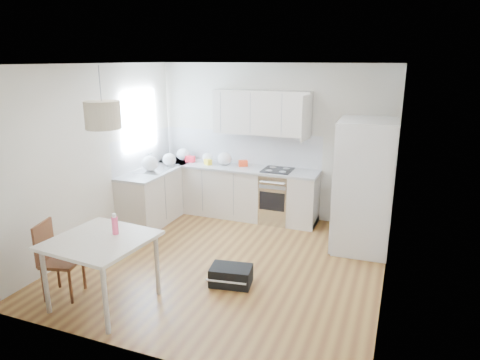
% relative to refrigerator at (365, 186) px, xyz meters
% --- Properties ---
extents(floor, '(4.20, 4.20, 0.00)m').
position_rel_refrigerator_xyz_m(floor, '(-1.70, -1.22, -0.97)').
color(floor, brown).
rests_on(floor, ground).
extents(ceiling, '(4.20, 4.20, 0.00)m').
position_rel_refrigerator_xyz_m(ceiling, '(-1.70, -1.22, 1.73)').
color(ceiling, white).
rests_on(ceiling, wall_back).
extents(wall_back, '(4.20, 0.00, 4.20)m').
position_rel_refrigerator_xyz_m(wall_back, '(-1.70, 0.88, 0.38)').
color(wall_back, beige).
rests_on(wall_back, floor).
extents(wall_left, '(0.00, 4.20, 4.20)m').
position_rel_refrigerator_xyz_m(wall_left, '(-3.80, -1.22, 0.38)').
color(wall_left, beige).
rests_on(wall_left, floor).
extents(wall_right, '(0.00, 4.20, 4.20)m').
position_rel_refrigerator_xyz_m(wall_right, '(0.40, -1.22, 0.38)').
color(wall_right, beige).
rests_on(wall_right, floor).
extents(window_glassblock, '(0.02, 1.00, 1.00)m').
position_rel_refrigerator_xyz_m(window_glassblock, '(-3.79, -0.07, 0.78)').
color(window_glassblock, '#BFE0F9').
rests_on(window_glassblock, wall_left).
extents(cabinets_back, '(3.00, 0.60, 0.88)m').
position_rel_refrigerator_xyz_m(cabinets_back, '(-2.30, 0.58, -0.53)').
color(cabinets_back, beige).
rests_on(cabinets_back, floor).
extents(cabinets_left, '(0.60, 1.80, 0.88)m').
position_rel_refrigerator_xyz_m(cabinets_left, '(-3.50, -0.02, -0.53)').
color(cabinets_left, beige).
rests_on(cabinets_left, floor).
extents(counter_back, '(3.02, 0.64, 0.04)m').
position_rel_refrigerator_xyz_m(counter_back, '(-2.30, 0.58, -0.07)').
color(counter_back, '#A1A4A6').
rests_on(counter_back, cabinets_back).
extents(counter_left, '(0.64, 1.82, 0.04)m').
position_rel_refrigerator_xyz_m(counter_left, '(-3.50, -0.02, -0.07)').
color(counter_left, '#A1A4A6').
rests_on(counter_left, cabinets_left).
extents(backsplash_back, '(3.00, 0.01, 0.58)m').
position_rel_refrigerator_xyz_m(backsplash_back, '(-2.30, 0.88, 0.24)').
color(backsplash_back, white).
rests_on(backsplash_back, wall_back).
extents(backsplash_left, '(0.01, 1.80, 0.58)m').
position_rel_refrigerator_xyz_m(backsplash_left, '(-3.80, -0.02, 0.24)').
color(backsplash_left, white).
rests_on(backsplash_left, wall_left).
extents(upper_cabinets, '(1.70, 0.32, 0.75)m').
position_rel_refrigerator_xyz_m(upper_cabinets, '(-1.85, 0.72, 0.91)').
color(upper_cabinets, beige).
rests_on(upper_cabinets, wall_back).
extents(range_oven, '(0.50, 0.61, 0.88)m').
position_rel_refrigerator_xyz_m(range_oven, '(-1.50, 0.58, -0.53)').
color(range_oven, silver).
rests_on(range_oven, floor).
extents(sink, '(0.50, 0.80, 0.16)m').
position_rel_refrigerator_xyz_m(sink, '(-3.50, -0.07, -0.05)').
color(sink, silver).
rests_on(sink, counter_left).
extents(refrigerator, '(0.95, 1.00, 1.94)m').
position_rel_refrigerator_xyz_m(refrigerator, '(0.00, 0.00, 0.00)').
color(refrigerator, silver).
rests_on(refrigerator, floor).
extents(dining_table, '(1.11, 1.11, 0.81)m').
position_rel_refrigerator_xyz_m(dining_table, '(-2.61, -2.70, -0.25)').
color(dining_table, beige).
rests_on(dining_table, floor).
extents(dining_chair, '(0.48, 0.48, 0.93)m').
position_rel_refrigerator_xyz_m(dining_chair, '(-3.18, -2.74, -0.50)').
color(dining_chair, '#472615').
rests_on(dining_chair, floor).
extents(drink_bottle, '(0.08, 0.08, 0.25)m').
position_rel_refrigerator_xyz_m(drink_bottle, '(-2.53, -2.53, -0.03)').
color(drink_bottle, '#EC4168').
rests_on(drink_bottle, dining_table).
extents(gym_bag, '(0.56, 0.41, 0.24)m').
position_rel_refrigerator_xyz_m(gym_bag, '(-1.41, -1.77, -0.85)').
color(gym_bag, black).
rests_on(gym_bag, floor).
extents(pendant_lamp, '(0.41, 0.41, 0.30)m').
position_rel_refrigerator_xyz_m(pendant_lamp, '(-2.58, -2.51, 1.21)').
color(pendant_lamp, beige).
rests_on(pendant_lamp, ceiling).
extents(grocery_bag_a, '(0.26, 0.22, 0.23)m').
position_rel_refrigerator_xyz_m(grocery_bag_a, '(-3.36, 0.64, 0.07)').
color(grocery_bag_a, white).
rests_on(grocery_bag_a, counter_back).
extents(grocery_bag_b, '(0.21, 0.18, 0.19)m').
position_rel_refrigerator_xyz_m(grocery_bag_b, '(-2.85, 0.63, 0.05)').
color(grocery_bag_b, white).
rests_on(grocery_bag_b, counter_back).
extents(grocery_bag_c, '(0.26, 0.22, 0.23)m').
position_rel_refrigerator_xyz_m(grocery_bag_c, '(-2.50, 0.61, 0.07)').
color(grocery_bag_c, white).
rests_on(grocery_bag_c, counter_back).
extents(grocery_bag_d, '(0.25, 0.21, 0.22)m').
position_rel_refrigerator_xyz_m(grocery_bag_d, '(-3.41, 0.21, 0.06)').
color(grocery_bag_d, white).
rests_on(grocery_bag_d, counter_back).
extents(grocery_bag_e, '(0.29, 0.25, 0.26)m').
position_rel_refrigerator_xyz_m(grocery_bag_e, '(-3.52, -0.24, 0.08)').
color(grocery_bag_e, white).
rests_on(grocery_bag_e, counter_left).
extents(snack_orange, '(0.18, 0.16, 0.11)m').
position_rel_refrigerator_xyz_m(snack_orange, '(-2.16, 0.64, 0.01)').
color(snack_orange, red).
rests_on(snack_orange, counter_back).
extents(snack_yellow, '(0.17, 0.15, 0.10)m').
position_rel_refrigerator_xyz_m(snack_yellow, '(-2.80, 0.53, 0.00)').
color(snack_yellow, yellow).
rests_on(snack_yellow, counter_back).
extents(snack_red, '(0.17, 0.11, 0.11)m').
position_rel_refrigerator_xyz_m(snack_red, '(-3.19, 0.59, 0.01)').
color(snack_red, red).
rests_on(snack_red, counter_back).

